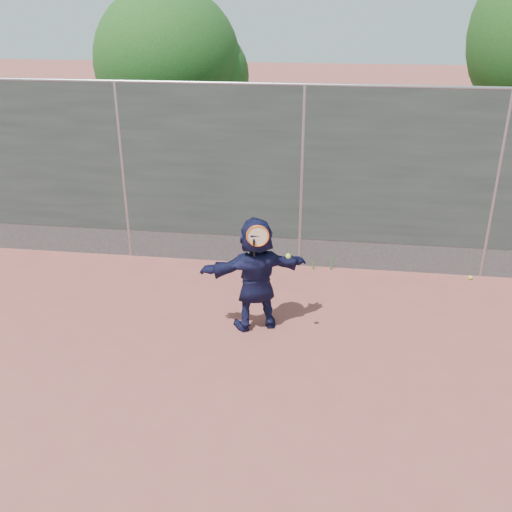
# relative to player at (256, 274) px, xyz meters

# --- Properties ---
(ground) EXTENTS (80.00, 80.00, 0.00)m
(ground) POSITION_rel_player_xyz_m (0.45, -1.40, -0.80)
(ground) COLOR #9E4C42
(ground) RESTS_ON ground
(player) EXTENTS (1.55, 0.99, 1.60)m
(player) POSITION_rel_player_xyz_m (0.00, 0.00, 0.00)
(player) COLOR #15173B
(player) RESTS_ON ground
(ball_ground) EXTENTS (0.07, 0.07, 0.07)m
(ball_ground) POSITION_rel_player_xyz_m (3.26, 1.93, -0.76)
(ball_ground) COLOR #BAEF35
(ball_ground) RESTS_ON ground
(fence) EXTENTS (20.00, 0.06, 3.03)m
(fence) POSITION_rel_player_xyz_m (0.45, 2.10, 0.78)
(fence) COLOR #38423D
(fence) RESTS_ON ground
(swing_action) EXTENTS (0.58, 0.21, 0.51)m
(swing_action) POSITION_rel_player_xyz_m (0.09, -0.21, 0.59)
(swing_action) COLOR orange
(swing_action) RESTS_ON ground
(tree_left) EXTENTS (3.15, 3.00, 4.53)m
(tree_left) POSITION_rel_player_xyz_m (-2.40, 5.15, 2.14)
(tree_left) COLOR #382314
(tree_left) RESTS_ON ground
(weed_clump) EXTENTS (0.68, 0.07, 0.30)m
(weed_clump) POSITION_rel_player_xyz_m (0.74, 1.98, -0.66)
(weed_clump) COLOR #387226
(weed_clump) RESTS_ON ground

